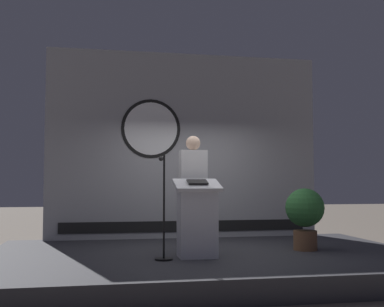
{
  "coord_description": "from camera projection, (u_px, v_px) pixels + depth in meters",
  "views": [
    {
      "loc": [
        -1.47,
        -6.87,
        1.33
      ],
      "look_at": [
        -0.22,
        -0.05,
        1.77
      ],
      "focal_mm": 43.56,
      "sensor_mm": 36.0,
      "label": 1
    }
  ],
  "objects": [
    {
      "name": "potted_plant",
      "position": [
        305.0,
        213.0,
        7.18
      ],
      "size": [
        0.6,
        0.6,
        0.95
      ],
      "color": "brown",
      "rests_on": "stage_platform"
    },
    {
      "name": "ground_plane",
      "position": [
        206.0,
        272.0,
        6.93
      ],
      "size": [
        40.0,
        40.0,
        0.0
      ],
      "primitive_type": "plane",
      "color": "#6B6056"
    },
    {
      "name": "podium",
      "position": [
        197.0,
        219.0,
        6.49
      ],
      "size": [
        0.64,
        0.49,
        1.09
      ],
      "color": "silver",
      "rests_on": "stage_platform"
    },
    {
      "name": "microphone_stand",
      "position": [
        163.0,
        222.0,
        6.31
      ],
      "size": [
        0.24,
        0.53,
        1.43
      ],
      "color": "black",
      "rests_on": "stage_platform"
    },
    {
      "name": "stage_platform",
      "position": [
        206.0,
        262.0,
        6.93
      ],
      "size": [
        6.4,
        4.0,
        0.3
      ],
      "primitive_type": "cube",
      "color": "#333338",
      "rests_on": "ground"
    },
    {
      "name": "speaker_person",
      "position": [
        193.0,
        192.0,
        6.99
      ],
      "size": [
        0.4,
        0.26,
        1.74
      ],
      "color": "black",
      "rests_on": "stage_platform"
    },
    {
      "name": "banner_display",
      "position": [
        185.0,
        145.0,
        8.87
      ],
      "size": [
        5.16,
        0.12,
        3.51
      ],
      "color": "#9E9EA3",
      "rests_on": "stage_platform"
    }
  ]
}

